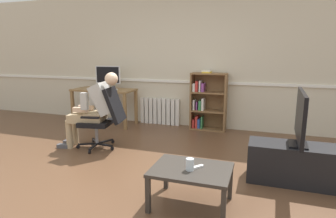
{
  "coord_description": "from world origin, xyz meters",
  "views": [
    {
      "loc": [
        1.44,
        -2.94,
        1.51
      ],
      "look_at": [
        0.15,
        0.85,
        0.7
      ],
      "focal_mm": 29.99,
      "sensor_mm": 36.0,
      "label": 1
    }
  ],
  "objects": [
    {
      "name": "ground_plane",
      "position": [
        0.0,
        0.0,
        0.0
      ],
      "size": [
        18.0,
        18.0,
        0.0
      ],
      "primitive_type": "plane",
      "color": "brown"
    },
    {
      "name": "back_wall",
      "position": [
        0.0,
        2.65,
        1.35
      ],
      "size": [
        12.0,
        0.13,
        2.7
      ],
      "color": "beige",
      "rests_on": "ground_plane"
    },
    {
      "name": "computer_desk",
      "position": [
        -1.71,
        2.15,
        0.64
      ],
      "size": [
        1.3,
        0.59,
        0.76
      ],
      "color": "olive",
      "rests_on": "ground_plane"
    },
    {
      "name": "imac_monitor",
      "position": [
        -1.65,
        2.23,
        1.03
      ],
      "size": [
        0.57,
        0.14,
        0.48
      ],
      "color": "silver",
      "rests_on": "computer_desk"
    },
    {
      "name": "keyboard",
      "position": [
        -1.71,
        2.01,
        0.77
      ],
      "size": [
        0.36,
        0.12,
        0.02
      ],
      "primitive_type": "cube",
      "color": "white",
      "rests_on": "computer_desk"
    },
    {
      "name": "computer_mouse",
      "position": [
        -1.38,
        2.03,
        0.77
      ],
      "size": [
        0.06,
        0.1,
        0.03
      ],
      "primitive_type": "cube",
      "color": "white",
      "rests_on": "computer_desk"
    },
    {
      "name": "bookshelf",
      "position": [
        0.4,
        2.44,
        0.56
      ],
      "size": [
        0.69,
        0.29,
        1.17
      ],
      "color": "brown",
      "rests_on": "ground_plane"
    },
    {
      "name": "radiator",
      "position": [
        -0.61,
        2.54,
        0.28
      ],
      "size": [
        0.87,
        0.08,
        0.55
      ],
      "color": "white",
      "rests_on": "ground_plane"
    },
    {
      "name": "office_chair",
      "position": [
        -0.9,
        0.82,
        0.53
      ],
      "size": [
        0.77,
        0.63,
        0.98
      ],
      "rotation": [
        0.0,
        0.0,
        -1.39
      ],
      "color": "black",
      "rests_on": "ground_plane"
    },
    {
      "name": "person_seated",
      "position": [
        -1.06,
        0.79,
        0.65
      ],
      "size": [
        1.02,
        0.48,
        1.21
      ],
      "rotation": [
        0.0,
        0.0,
        -1.39
      ],
      "color": "tan",
      "rests_on": "ground_plane"
    },
    {
      "name": "tv_stand",
      "position": [
        1.86,
        0.46,
        0.23
      ],
      "size": [
        1.08,
        0.43,
        0.46
      ],
      "color": "black",
      "rests_on": "ground_plane"
    },
    {
      "name": "tv_screen",
      "position": [
        1.87,
        0.46,
        0.79
      ],
      "size": [
        0.21,
        0.96,
        0.62
      ],
      "rotation": [
        0.0,
        0.0,
        1.53
      ],
      "color": "black",
      "rests_on": "tv_stand"
    },
    {
      "name": "coffee_table",
      "position": [
        0.83,
        -0.43,
        0.35
      ],
      "size": [
        0.77,
        0.58,
        0.4
      ],
      "color": "#332D28",
      "rests_on": "ground_plane"
    },
    {
      "name": "drinking_glass",
      "position": [
        0.82,
        -0.48,
        0.46
      ],
      "size": [
        0.08,
        0.08,
        0.12
      ],
      "primitive_type": "cylinder",
      "color": "silver",
      "rests_on": "coffee_table"
    },
    {
      "name": "spare_remote",
      "position": [
        0.87,
        -0.4,
        0.41
      ],
      "size": [
        0.12,
        0.14,
        0.02
      ],
      "primitive_type": "cube",
      "rotation": [
        0.0,
        0.0,
        5.6
      ],
      "color": "white",
      "rests_on": "coffee_table"
    }
  ]
}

